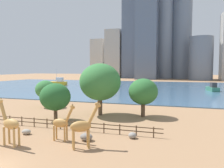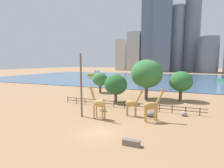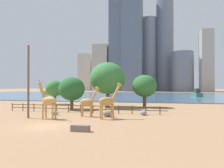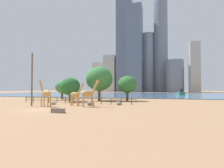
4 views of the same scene
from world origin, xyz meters
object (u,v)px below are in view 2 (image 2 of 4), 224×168
at_px(tree_left_small, 181,81).
at_px(boat_ferry, 95,74).
at_px(feeding_trough, 131,143).
at_px(boulder_near_fence, 103,109).
at_px(giraffe_companion, 132,103).
at_px(giraffe_young, 98,103).
at_px(utility_pole, 81,86).
at_px(tree_right_tall, 147,74).
at_px(giraffe_tall, 152,106).
at_px(boat_sailboat, 224,79).
at_px(boulder_by_pole, 150,114).
at_px(tree_center_broad, 116,85).
at_px(tree_left_large, 100,79).
at_px(boulder_small, 184,114).

relative_size(tree_left_small, boat_ferry, 0.73).
bearing_deg(feeding_trough, boulder_near_fence, 127.32).
height_order(giraffe_companion, giraffe_young, giraffe_young).
bearing_deg(utility_pole, boulder_near_fence, 65.02).
bearing_deg(utility_pole, tree_right_tall, 68.30).
xyz_separation_m(giraffe_tall, boat_sailboat, (20.84, 62.89, -1.07)).
height_order(boulder_near_fence, boulder_by_pole, boulder_by_pole).
distance_m(boulder_by_pole, boat_sailboat, 64.31).
relative_size(feeding_trough, tree_center_broad, 0.31).
relative_size(giraffe_tall, boulder_by_pole, 3.38).
distance_m(boulder_near_fence, boat_ferry, 77.29).
xyz_separation_m(giraffe_tall, tree_center_broad, (-9.08, 9.68, 1.43)).
distance_m(giraffe_tall, boat_ferry, 83.63).
relative_size(giraffe_young, tree_left_large, 0.90).
height_order(giraffe_tall, boulder_near_fence, giraffe_tall).
distance_m(giraffe_companion, giraffe_young, 5.34).
distance_m(giraffe_young, tree_left_large, 23.22).
distance_m(boulder_small, boat_sailboat, 60.64).
bearing_deg(tree_center_broad, tree_right_tall, 47.13).
distance_m(giraffe_tall, giraffe_young, 7.85).
distance_m(boulder_near_fence, tree_center_broad, 8.17).
distance_m(tree_left_small, boat_sailboat, 49.62).
distance_m(giraffe_tall, boat_sailboat, 66.26).
bearing_deg(boat_ferry, boulder_by_pole, 114.82).
bearing_deg(giraffe_tall, tree_right_tall, 70.52).
bearing_deg(feeding_trough, boulder_by_pole, 88.88).
relative_size(giraffe_companion, utility_pole, 0.45).
bearing_deg(tree_left_large, feeding_trough, -58.94).
relative_size(tree_center_broad, boat_ferry, 0.67).
relative_size(giraffe_companion, tree_right_tall, 0.48).
bearing_deg(tree_left_small, tree_left_large, 171.62).
height_order(utility_pole, boulder_near_fence, utility_pole).
bearing_deg(tree_left_small, boat_ferry, 131.92).
height_order(giraffe_young, boulder_by_pole, giraffe_young).
height_order(giraffe_companion, tree_left_large, tree_left_large).
bearing_deg(boulder_by_pole, boulder_small, 25.46).
xyz_separation_m(giraffe_tall, tree_left_small, (3.64, 16.44, 1.94)).
bearing_deg(boulder_small, giraffe_tall, -132.95).
relative_size(giraffe_young, boulder_small, 5.32).
height_order(tree_center_broad, boat_ferry, boat_ferry).
bearing_deg(tree_right_tall, boulder_by_pole, -76.70).
xyz_separation_m(feeding_trough, tree_right_tall, (-2.92, 23.56, 5.52)).
bearing_deg(giraffe_young, feeding_trough, 146.12).
height_order(utility_pole, boat_ferry, utility_pole).
xyz_separation_m(giraffe_companion, giraffe_young, (-4.47, -2.91, 0.32)).
xyz_separation_m(boulder_by_pole, tree_left_small, (4.24, 14.18, 3.82)).
relative_size(feeding_trough, tree_right_tall, 0.20).
bearing_deg(boat_sailboat, boulder_near_fence, 142.88).
relative_size(tree_right_tall, boat_sailboat, 1.23).
distance_m(boulder_small, boat_ferry, 82.29).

